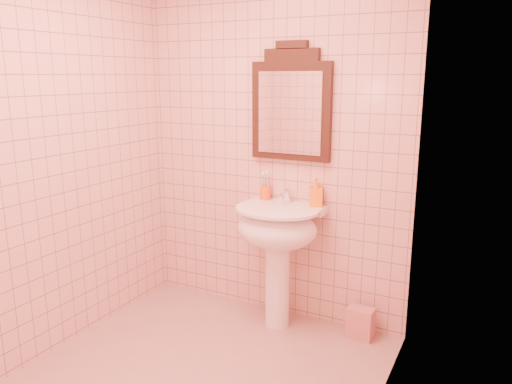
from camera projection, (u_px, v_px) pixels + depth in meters
The scene contains 7 objects.
back_wall at pixel (273, 145), 3.53m from camera, with size 2.00×0.02×2.50m, color beige.
pedestal_sink at pixel (277, 236), 3.40m from camera, with size 0.58×0.58×0.86m.
faucet at pixel (286, 195), 3.46m from camera, with size 0.04×0.16×0.11m.
mirror at pixel (291, 106), 3.38m from camera, with size 0.57×0.06×0.80m.
toothbrush_cup at pixel (265, 193), 3.58m from camera, with size 0.08×0.08×0.18m.
soap_dispenser at pixel (316, 192), 3.38m from camera, with size 0.09×0.09×0.20m, color orange.
towel at pixel (360, 323), 3.36m from camera, with size 0.17×0.12×0.21m, color #BF7077.
Camera 1 is at (1.49, -2.09, 1.73)m, focal length 35.00 mm.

